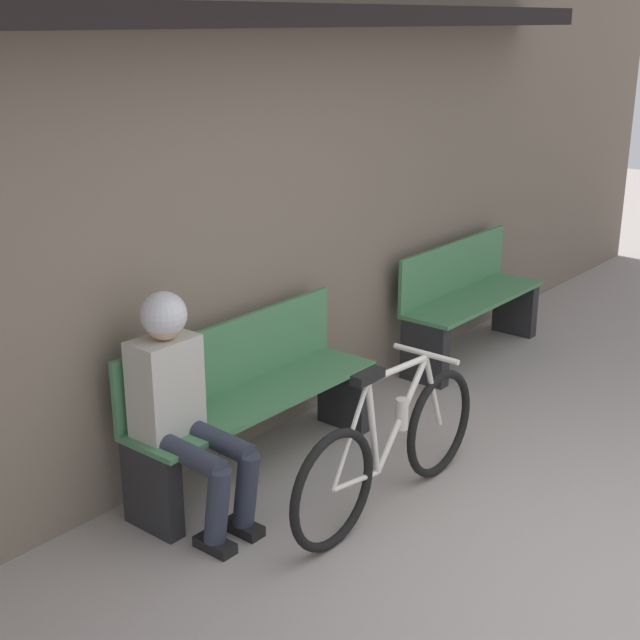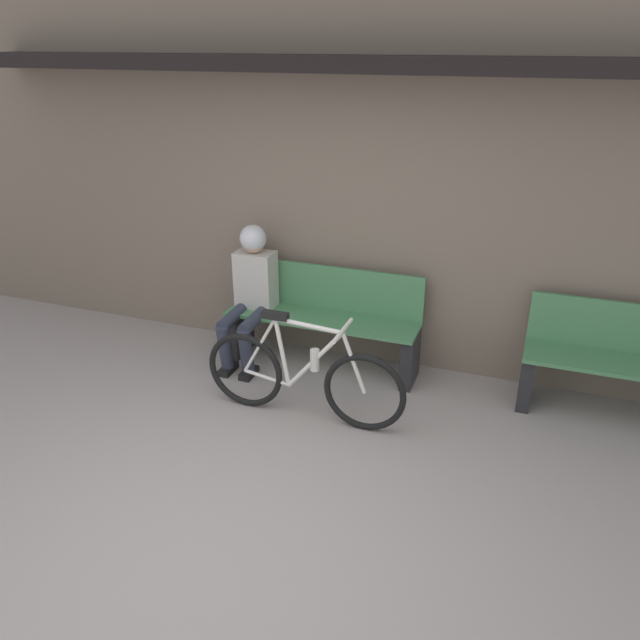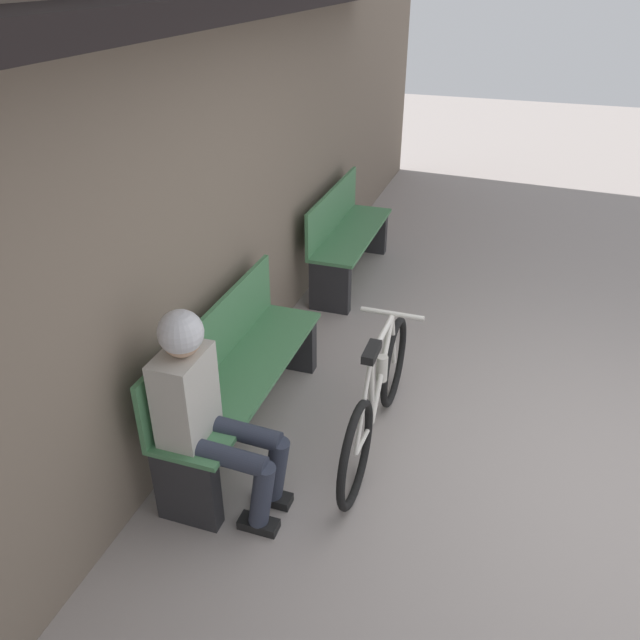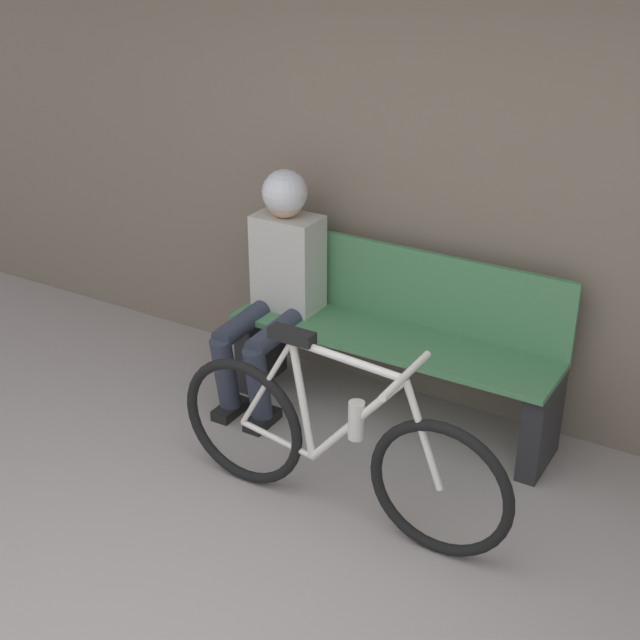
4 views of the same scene
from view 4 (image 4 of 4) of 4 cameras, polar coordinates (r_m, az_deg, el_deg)
storefront_wall at (r=4.29m, az=9.25°, el=14.67°), size 12.00×0.56×3.20m
park_bench_near at (r=4.49m, az=4.89°, el=-1.49°), size 1.68×0.42×0.88m
bicycle at (r=3.81m, az=1.03°, el=-8.13°), size 1.59×0.40×0.85m
person_seated at (r=4.55m, az=-2.78°, el=3.04°), size 0.34×0.64×1.23m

